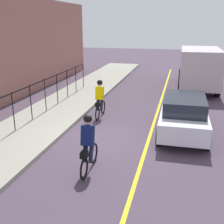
% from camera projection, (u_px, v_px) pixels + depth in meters
% --- Properties ---
extents(ground_plane, '(80.00, 80.00, 0.00)m').
position_uv_depth(ground_plane, '(107.00, 139.00, 11.17)').
color(ground_plane, '#473948').
extents(lane_line_centre, '(36.00, 0.12, 0.01)m').
position_uv_depth(lane_line_centre, '(148.00, 142.00, 10.81)').
color(lane_line_centre, yellow).
rests_on(lane_line_centre, ground).
extents(sidewalk, '(40.00, 3.20, 0.15)m').
position_uv_depth(sidewalk, '(29.00, 129.00, 11.93)').
color(sidewalk, gray).
rests_on(sidewalk, ground).
extents(iron_fence, '(14.05, 0.04, 1.60)m').
position_uv_depth(iron_fence, '(30.00, 95.00, 12.58)').
color(iron_fence, black).
rests_on(iron_fence, sidewalk).
extents(cyclist_lead, '(1.71, 0.37, 1.83)m').
position_uv_depth(cyclist_lead, '(100.00, 99.00, 13.40)').
color(cyclist_lead, black).
rests_on(cyclist_lead, ground).
extents(cyclist_follow, '(1.71, 0.37, 1.83)m').
position_uv_depth(cyclist_follow, '(88.00, 144.00, 8.44)').
color(cyclist_follow, black).
rests_on(cyclist_follow, ground).
extents(patrol_sedan, '(4.41, 1.94, 1.58)m').
position_uv_depth(patrol_sedan, '(184.00, 114.00, 11.50)').
color(patrol_sedan, white).
rests_on(patrol_sedan, ground).
extents(box_truck_background, '(6.73, 2.59, 2.78)m').
position_uv_depth(box_truck_background, '(199.00, 66.00, 19.04)').
color(box_truck_background, '#BCACB2').
rests_on(box_truck_background, ground).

